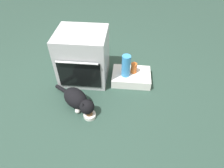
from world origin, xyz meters
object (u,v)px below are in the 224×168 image
(sauce_jar, at_px, (134,68))
(food_bowl, at_px, (90,115))
(oven, at_px, (83,56))
(cat, at_px, (78,100))
(water_bottle, at_px, (126,66))
(pantry_cabinet, at_px, (131,77))

(sauce_jar, bearing_deg, food_bowl, -124.75)
(oven, bearing_deg, cat, -87.04)
(water_bottle, distance_m, sauce_jar, 0.15)
(water_bottle, relative_size, sauce_jar, 2.14)
(oven, distance_m, sauce_jar, 0.67)
(food_bowl, relative_size, water_bottle, 0.46)
(pantry_cabinet, height_order, food_bowl, pantry_cabinet)
(food_bowl, xyz_separation_m, sauce_jar, (0.47, 0.68, 0.17))
(oven, height_order, food_bowl, oven)
(oven, xyz_separation_m, pantry_cabinet, (0.63, -0.02, -0.27))
(food_bowl, xyz_separation_m, water_bottle, (0.37, 0.62, 0.25))
(oven, height_order, sauce_jar, oven)
(oven, distance_m, food_bowl, 0.77)
(oven, distance_m, cat, 0.59)
(cat, relative_size, sauce_jar, 4.14)
(pantry_cabinet, bearing_deg, food_bowl, -124.34)
(oven, bearing_deg, pantry_cabinet, -2.21)
(food_bowl, height_order, sauce_jar, sauce_jar)
(oven, distance_m, pantry_cabinet, 0.69)
(oven, relative_size, water_bottle, 2.22)
(cat, distance_m, water_bottle, 0.73)
(cat, height_order, sauce_jar, sauce_jar)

